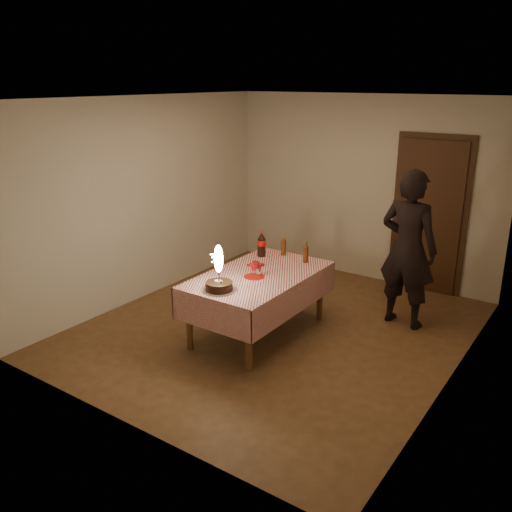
% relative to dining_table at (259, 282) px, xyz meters
% --- Properties ---
extents(ground, '(4.00, 4.50, 0.01)m').
position_rel_dining_table_xyz_m(ground, '(0.10, 0.21, -0.63)').
color(ground, brown).
rests_on(ground, ground).
extents(room_shell, '(4.04, 4.54, 2.62)m').
position_rel_dining_table_xyz_m(room_shell, '(0.13, 0.28, 1.02)').
color(room_shell, beige).
rests_on(room_shell, ground).
extents(dining_table, '(1.02, 1.72, 0.73)m').
position_rel_dining_table_xyz_m(dining_table, '(0.00, 0.00, 0.00)').
color(dining_table, brown).
rests_on(dining_table, ground).
extents(birthday_cake, '(0.35, 0.35, 0.48)m').
position_rel_dining_table_xyz_m(birthday_cake, '(-0.06, -0.63, 0.22)').
color(birthday_cake, white).
rests_on(birthday_cake, dining_table).
extents(red_plate, '(0.22, 0.22, 0.01)m').
position_rel_dining_table_xyz_m(red_plate, '(0.02, -0.11, 0.10)').
color(red_plate, '#BA120C').
rests_on(red_plate, dining_table).
extents(red_cup, '(0.08, 0.08, 0.10)m').
position_rel_dining_table_xyz_m(red_cup, '(-0.10, 0.08, 0.15)').
color(red_cup, '#AC0C19').
rests_on(red_cup, dining_table).
extents(clear_cup, '(0.07, 0.07, 0.09)m').
position_rel_dining_table_xyz_m(clear_cup, '(0.04, -0.05, 0.14)').
color(clear_cup, white).
rests_on(clear_cup, dining_table).
extents(napkin_stack, '(0.15, 0.15, 0.02)m').
position_rel_dining_table_xyz_m(napkin_stack, '(-0.18, 0.21, 0.11)').
color(napkin_stack, '#B31F14').
rests_on(napkin_stack, dining_table).
extents(cola_bottle, '(0.10, 0.10, 0.32)m').
position_rel_dining_table_xyz_m(cola_bottle, '(-0.33, 0.54, 0.25)').
color(cola_bottle, black).
rests_on(cola_bottle, dining_table).
extents(amber_bottle_left, '(0.06, 0.06, 0.25)m').
position_rel_dining_table_xyz_m(amber_bottle_left, '(-0.13, 0.74, 0.22)').
color(amber_bottle_left, '#5E2B10').
rests_on(amber_bottle_left, dining_table).
extents(amber_bottle_right, '(0.06, 0.06, 0.25)m').
position_rel_dining_table_xyz_m(amber_bottle_right, '(0.23, 0.65, 0.22)').
color(amber_bottle_right, '#5E2B10').
rests_on(amber_bottle_right, dining_table).
extents(photographer, '(0.71, 0.50, 1.86)m').
position_rel_dining_table_xyz_m(photographer, '(1.26, 1.21, 0.30)').
color(photographer, black).
rests_on(photographer, ground).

